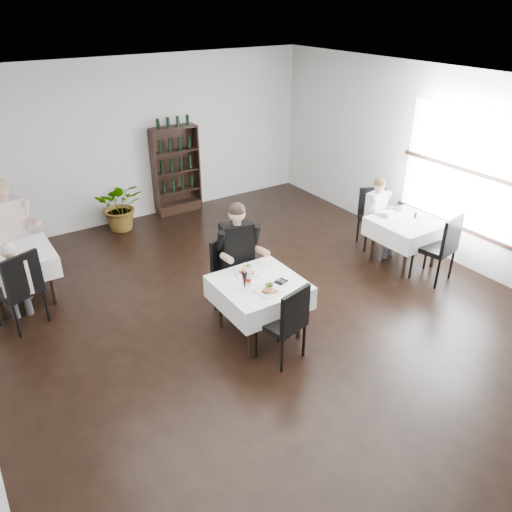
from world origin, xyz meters
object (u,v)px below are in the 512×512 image
at_px(wine_shelf, 176,171).
at_px(main_table, 259,292).
at_px(diner_main, 239,251).
at_px(potted_tree, 121,205).

height_order(wine_shelf, main_table, wine_shelf).
distance_m(wine_shelf, main_table, 4.41).
bearing_deg(main_table, diner_main, 80.85).
bearing_deg(wine_shelf, potted_tree, -170.63).
bearing_deg(potted_tree, diner_main, -82.67).
height_order(potted_tree, diner_main, diner_main).
bearing_deg(main_table, potted_tree, 94.83).
relative_size(main_table, diner_main, 0.66).
relative_size(wine_shelf, diner_main, 1.12).
distance_m(main_table, potted_tree, 4.13).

